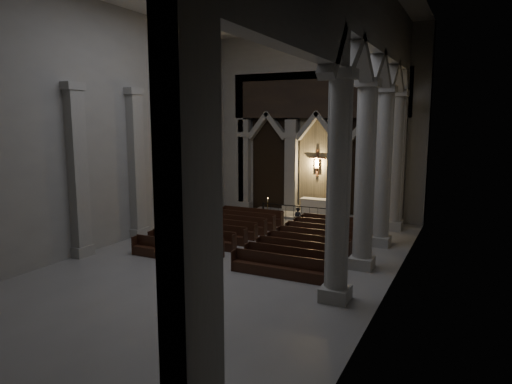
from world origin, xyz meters
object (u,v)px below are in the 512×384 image
pews (262,239)px  worshipper (298,219)px  altar (316,207)px  altar_rail (302,211)px  candle_stand_left (268,213)px  candle_stand_right (342,218)px

pews → worshipper: worshipper is taller
altar → worshipper: size_ratio=1.55×
altar_rail → candle_stand_left: size_ratio=4.01×
pews → candle_stand_left: bearing=112.2°
altar_rail → worshipper: bearing=-75.7°
candle_stand_left → pews: candle_stand_left is taller
candle_stand_left → worshipper: size_ratio=1.00×
altar → pews: size_ratio=0.22×
altar → candle_stand_right: 2.62m
candle_stand_left → candle_stand_right: bearing=4.8°
altar → candle_stand_right: bearing=-33.7°
altar_rail → worshipper: 2.11m
altar_rail → candle_stand_right: (2.45, 0.59, -0.33)m
pews → worshipper: size_ratio=7.10×
pews → worshipper: 3.77m
altar → candle_stand_right: candle_stand_right is taller
pews → altar_rail: bearing=90.0°
altar → pews: bearing=-92.0°
altar_rail → candle_stand_right: candle_stand_right is taller
candle_stand_right → pews: (-2.45, -6.35, -0.07)m
altar_rail → altar: bearing=82.2°
candle_stand_left → worshipper: candle_stand_left is taller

